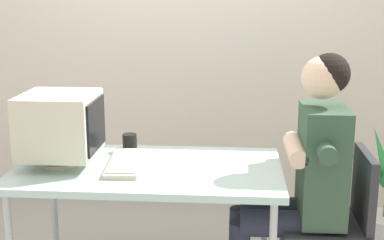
% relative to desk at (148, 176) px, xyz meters
% --- Properties ---
extents(wall_back, '(8.00, 0.10, 3.00)m').
position_rel_desk_xyz_m(wall_back, '(0.30, 1.40, 0.81)').
color(wall_back, beige).
rests_on(wall_back, ground_plane).
extents(desk, '(1.37, 0.77, 0.74)m').
position_rel_desk_xyz_m(desk, '(0.00, 0.00, 0.00)').
color(desk, '#B7B7BC').
rests_on(desk, ground_plane).
extents(crt_monitor, '(0.38, 0.38, 0.37)m').
position_rel_desk_xyz_m(crt_monitor, '(-0.45, 0.00, 0.26)').
color(crt_monitor, beige).
rests_on(crt_monitor, desk).
extents(keyboard, '(0.20, 0.47, 0.03)m').
position_rel_desk_xyz_m(keyboard, '(-0.12, 0.01, 0.07)').
color(keyboard, beige).
rests_on(keyboard, desk).
extents(office_chair, '(0.43, 0.43, 0.83)m').
position_rel_desk_xyz_m(office_chair, '(0.97, 0.03, -0.21)').
color(office_chair, '#4C4C51').
rests_on(office_chair, ground_plane).
extents(person_seated, '(0.70, 0.57, 1.33)m').
position_rel_desk_xyz_m(person_seated, '(0.79, 0.03, 0.04)').
color(person_seated, '#334C38').
rests_on(person_seated, ground_plane).
extents(desk_mug, '(0.08, 0.09, 0.10)m').
position_rel_desk_xyz_m(desk_mug, '(-0.14, 0.26, 0.10)').
color(desk_mug, black).
rests_on(desk_mug, desk).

